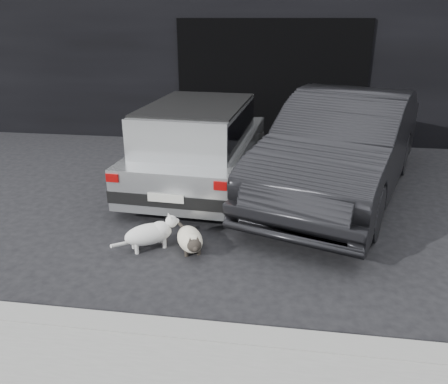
# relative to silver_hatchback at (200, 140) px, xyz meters

# --- Properties ---
(ground) EXTENTS (80.00, 80.00, 0.00)m
(ground) POSITION_rel_silver_hatchback_xyz_m (0.01, -1.23, -0.74)
(ground) COLOR black
(ground) RESTS_ON ground
(building_facade) EXTENTS (34.00, 4.00, 5.00)m
(building_facade) POSITION_rel_silver_hatchback_xyz_m (1.01, 4.77, 1.76)
(building_facade) COLOR black
(building_facade) RESTS_ON ground
(garage_opening) EXTENTS (4.00, 0.10, 2.60)m
(garage_opening) POSITION_rel_silver_hatchback_xyz_m (1.01, 2.76, 0.56)
(garage_opening) COLOR black
(garage_opening) RESTS_ON ground
(curb) EXTENTS (18.00, 0.25, 0.12)m
(curb) POSITION_rel_silver_hatchback_xyz_m (1.01, -3.83, -0.68)
(curb) COLOR gray
(curb) RESTS_ON ground
(silver_hatchback) EXTENTS (2.02, 3.80, 1.36)m
(silver_hatchback) POSITION_rel_silver_hatchback_xyz_m (0.00, 0.00, 0.00)
(silver_hatchback) COLOR silver
(silver_hatchback) RESTS_ON ground
(second_car) EXTENTS (3.14, 5.07, 1.58)m
(second_car) POSITION_rel_silver_hatchback_xyz_m (2.26, -0.15, 0.04)
(second_car) COLOR black
(second_car) RESTS_ON ground
(cat_siamese) EXTENTS (0.50, 0.81, 0.30)m
(cat_siamese) POSITION_rel_silver_hatchback_xyz_m (0.33, -2.29, -0.61)
(cat_siamese) COLOR beige
(cat_siamese) RESTS_ON ground
(cat_white) EXTENTS (0.73, 0.59, 0.40)m
(cat_white) POSITION_rel_silver_hatchback_xyz_m (-0.15, -2.28, -0.55)
(cat_white) COLOR silver
(cat_white) RESTS_ON ground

